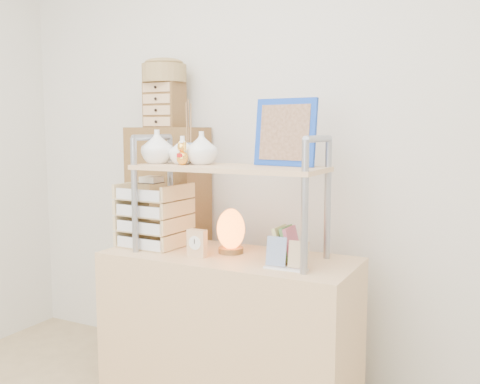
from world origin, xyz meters
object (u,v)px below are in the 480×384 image
object	(u,v)px
desk	(229,331)
letter_tray	(153,218)
salt_lamp	(231,231)
cabinet	(169,243)

from	to	relation	value
desk	letter_tray	size ratio (longest dim) A/B	3.38
letter_tray	salt_lamp	world-z (taller)	letter_tray
letter_tray	salt_lamp	xyz separation A→B (m)	(0.43, 0.04, -0.03)
desk	letter_tray	xyz separation A→B (m)	(-0.44, 0.00, 0.52)
desk	salt_lamp	world-z (taller)	salt_lamp
cabinet	salt_lamp	xyz separation A→B (m)	(0.59, -0.33, 0.18)
desk	letter_tray	distance (m)	0.68
desk	cabinet	distance (m)	0.76
desk	cabinet	xyz separation A→B (m)	(-0.60, 0.37, 0.30)
cabinet	salt_lamp	size ratio (longest dim) A/B	6.31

